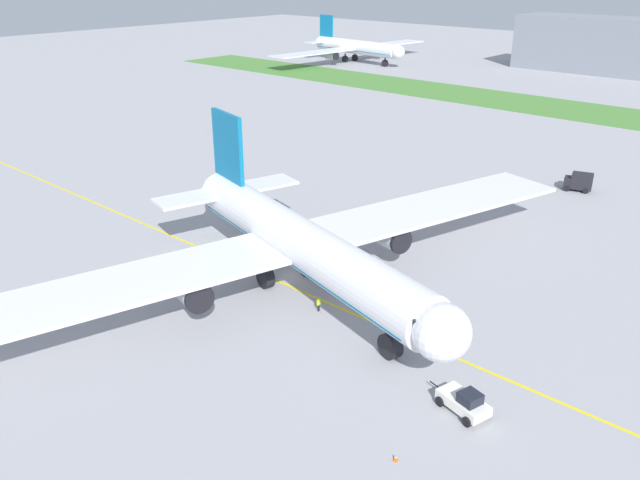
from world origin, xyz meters
The scene contains 9 objects.
ground_plane centered at (0.00, 0.00, 0.00)m, with size 600.00×600.00×0.00m, color #9E9EA3.
apron_taxi_line centered at (0.00, -2.15, 0.00)m, with size 280.00×0.36×0.01m, color yellow.
grass_median_strip centered at (0.00, 117.13, 0.05)m, with size 320.00×24.00×0.10m, color #4C8438.
airliner_foreground centered at (2.65, -2.01, 6.01)m, with size 51.01×81.58×17.71m.
pushback_tug centered at (28.56, -8.89, 1.03)m, with size 6.47×3.54×2.24m.
ground_crew_wingwalker_port centered at (7.82, -4.23, 0.97)m, with size 0.28×0.56×1.60m.
traffic_cone_near_nose centered at (27.64, -17.53, 0.28)m, with size 0.36×0.36×0.58m.
service_truck_baggage_loader centered at (13.10, 54.88, 1.61)m, with size 4.85×3.55×3.04m.
parked_airliner_far_left centered at (-109.37, 146.98, 5.52)m, with size 47.68×75.44×16.27m.
Camera 1 is at (49.22, -50.42, 35.28)m, focal length 36.31 mm.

